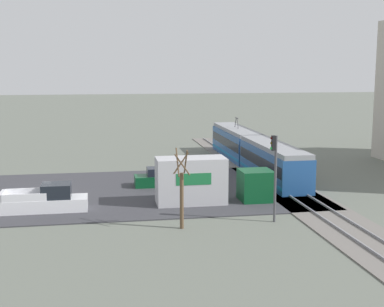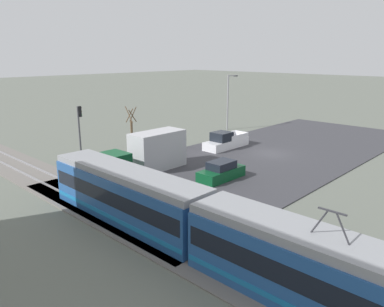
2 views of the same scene
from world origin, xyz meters
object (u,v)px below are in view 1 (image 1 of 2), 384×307
light_rail_tram (253,151)px  street_tree (182,193)px  sedan_car_0 (161,178)px  pickup_truck (46,200)px  traffic_light_pole (275,167)px  box_truck (207,182)px

light_rail_tram → street_tree: (18.83, -10.00, 0.64)m
light_rail_tram → sedan_car_0: size_ratio=5.83×
pickup_truck → traffic_light_pole: 15.67m
pickup_truck → street_tree: 10.25m
box_truck → pickup_truck: bearing=-88.4°
traffic_light_pole → sedan_car_0: bearing=-152.7°
street_tree → pickup_truck: bearing=-122.4°
pickup_truck → street_tree: size_ratio=1.16×
street_tree → box_truck: bearing=154.5°
sedan_car_0 → traffic_light_pole: size_ratio=0.77×
sedan_car_0 → box_truck: bearing=-156.4°
box_truck → traffic_light_pole: size_ratio=1.52×
pickup_truck → sedan_car_0: bearing=126.7°
light_rail_tram → box_truck: size_ratio=2.94×
street_tree → light_rail_tram: bearing=152.0°
box_truck → sedan_car_0: 6.75m
box_truck → street_tree: 6.40m
sedan_car_0 → light_rail_tram: bearing=-55.0°
light_rail_tram → traffic_light_pole: bearing=-12.2°
sedan_car_0 → traffic_light_pole: (11.50, 5.94, 2.89)m
box_truck → traffic_light_pole: traffic_light_pole is taller
box_truck → street_tree: size_ratio=1.72×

